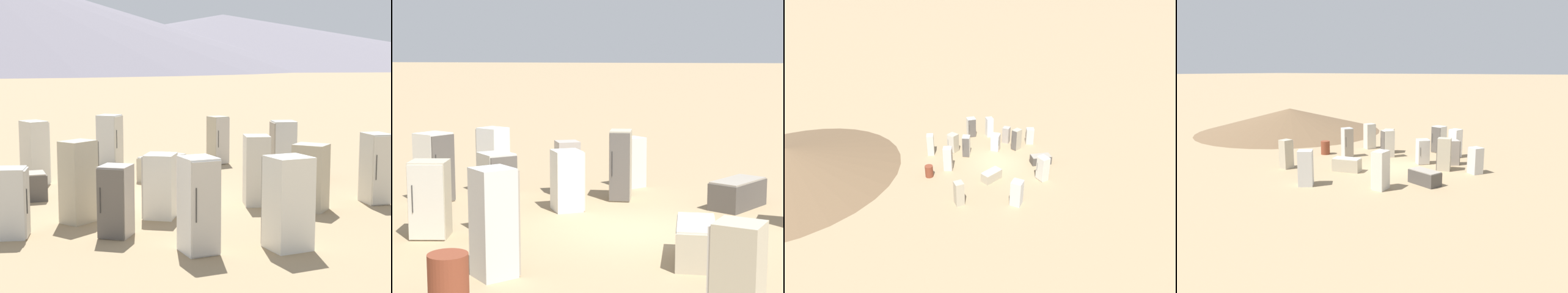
% 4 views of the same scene
% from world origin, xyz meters
% --- Properties ---
extents(ground_plane, '(1000.00, 1000.00, 0.00)m').
position_xyz_m(ground_plane, '(0.00, 0.00, 0.00)').
color(ground_plane, '#9E8460').
extents(dirt_mound, '(16.94, 16.94, 2.15)m').
position_xyz_m(dirt_mound, '(-7.45, -14.65, 1.08)').
color(dirt_mound, brown).
rests_on(dirt_mound, ground_plane).
extents(discarded_fridge_0, '(0.92, 0.82, 1.83)m').
position_xyz_m(discarded_fridge_0, '(-4.45, -3.99, 0.92)').
color(discarded_fridge_0, beige).
rests_on(discarded_fridge_0, ground_plane).
extents(discarded_fridge_1, '(0.97, 0.94, 1.80)m').
position_xyz_m(discarded_fridge_1, '(-2.60, -1.46, 0.90)').
color(discarded_fridge_1, beige).
rests_on(discarded_fridge_1, ground_plane).
extents(discarded_fridge_2, '(0.87, 0.90, 1.49)m').
position_xyz_m(discarded_fridge_2, '(-1.55, 4.72, 0.74)').
color(discarded_fridge_2, silver).
rests_on(discarded_fridge_2, ground_plane).
extents(discarded_fridge_3, '(0.72, 0.89, 1.89)m').
position_xyz_m(discarded_fridge_3, '(-1.29, 2.95, 0.95)').
color(discarded_fridge_3, '#B2A88E').
rests_on(discarded_fridge_3, ground_plane).
extents(discarded_fridge_4, '(1.04, 1.69, 0.76)m').
position_xyz_m(discarded_fridge_4, '(1.76, -1.72, 0.38)').
color(discarded_fridge_4, '#B2A88E').
rests_on(discarded_fridge_4, ground_plane).
extents(discarded_fridge_5, '(0.96, 0.92, 1.65)m').
position_xyz_m(discarded_fridge_5, '(-3.89, -2.08, 0.83)').
color(discarded_fridge_5, '#B2A88E').
rests_on(discarded_fridge_5, ground_plane).
extents(discarded_fridge_6, '(0.95, 0.94, 1.85)m').
position_xyz_m(discarded_fridge_6, '(-5.81, 0.88, 0.93)').
color(discarded_fridge_6, silver).
rests_on(discarded_fridge_6, ground_plane).
extents(discarded_fridge_7, '(0.88, 0.79, 1.88)m').
position_xyz_m(discarded_fridge_7, '(-4.89, 2.40, 0.94)').
color(discarded_fridge_7, white).
rests_on(discarded_fridge_7, ground_plane).
extents(discarded_fridge_8, '(0.99, 0.98, 1.80)m').
position_xyz_m(discarded_fridge_8, '(5.07, -1.92, 0.90)').
color(discarded_fridge_8, silver).
rests_on(discarded_fridge_8, ground_plane).
extents(discarded_fridge_9, '(0.80, 0.64, 1.90)m').
position_xyz_m(discarded_fridge_9, '(3.68, 1.61, 0.95)').
color(discarded_fridge_9, beige).
rests_on(discarded_fridge_9, ground_plane).
extents(discarded_fridge_10, '(1.32, 1.81, 0.73)m').
position_xyz_m(discarded_fridge_10, '(1.82, 3.13, 0.36)').
color(discarded_fridge_10, '#4C4742').
rests_on(discarded_fridge_10, ground_plane).
extents(discarded_fridge_11, '(0.88, 0.90, 1.52)m').
position_xyz_m(discarded_fridge_11, '(-2.87, 2.98, 0.76)').
color(discarded_fridge_11, '#A89E93').
rests_on(discarded_fridge_11, ground_plane).
extents(discarded_fridge_12, '(1.00, 1.00, 1.53)m').
position_xyz_m(discarded_fridge_12, '(-2.14, 1.28, 0.76)').
color(discarded_fridge_12, silver).
rests_on(discarded_fridge_12, ground_plane).
extents(discarded_fridge_13, '(0.90, 0.91, 1.94)m').
position_xyz_m(discarded_fridge_13, '(-1.34, -3.83, 0.97)').
color(discarded_fridge_13, silver).
rests_on(discarded_fridge_13, ground_plane).
extents(discarded_fridge_14, '(0.71, 0.65, 1.70)m').
position_xyz_m(discarded_fridge_14, '(3.02, -5.17, 0.85)').
color(discarded_fridge_14, '#B2A88E').
rests_on(discarded_fridge_14, ground_plane).
extents(rusty_barrel, '(0.61, 0.61, 0.92)m').
position_xyz_m(rusty_barrel, '(-1.16, -5.56, 0.46)').
color(rusty_barrel, brown).
rests_on(rusty_barrel, ground_plane).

